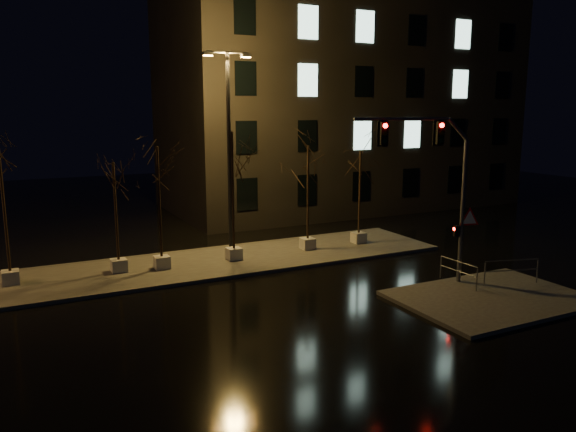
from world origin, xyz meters
TOP-DOWN VIEW (x-y plane):
  - ground at (0.00, 0.00)m, footprint 90.00×90.00m
  - median at (0.00, 6.00)m, footprint 22.00×5.00m
  - sidewalk_corner at (7.50, -3.50)m, footprint 7.00×5.00m
  - building at (14.00, 18.00)m, footprint 25.00×12.00m
  - tree_0 at (-8.70, 6.37)m, footprint 1.80×1.80m
  - tree_1 at (-4.47, 6.21)m, footprint 1.80×1.80m
  - tree_2 at (-2.67, 5.88)m, footprint 1.80×1.80m
  - tree_3 at (0.74, 5.84)m, footprint 1.80×1.80m
  - tree_4 at (4.81, 6.07)m, footprint 1.80×1.80m
  - tree_5 at (7.86, 6.02)m, footprint 1.80×1.80m
  - traffic_signal_mast at (6.69, -1.24)m, footprint 5.28×1.47m
  - streetlight_main at (1.30, 7.68)m, footprint 2.40×0.29m
  - guard_rail_a at (9.32, -2.76)m, footprint 2.28×0.71m
  - guard_rail_b at (7.42, -1.79)m, footprint 0.10×2.03m

SIDE VIEW (x-z plane):
  - ground at x=0.00m, z-range 0.00..0.00m
  - median at x=0.00m, z-range 0.00..0.15m
  - sidewalk_corner at x=7.50m, z-range 0.00..0.15m
  - guard_rail_b at x=7.42m, z-range 0.29..1.25m
  - guard_rail_a at x=9.32m, z-range 0.31..1.33m
  - tree_1 at x=-4.47m, z-range 1.42..6.30m
  - tree_5 at x=7.86m, z-range 1.44..6.43m
  - tree_4 at x=4.81m, z-range 1.53..6.87m
  - tree_2 at x=-2.67m, z-range 1.58..7.12m
  - tree_0 at x=-8.70m, z-range 1.60..7.20m
  - traffic_signal_mast at x=6.69m, z-range 1.19..7.84m
  - tree_3 at x=0.74m, z-range 1.73..7.85m
  - streetlight_main at x=1.30m, z-range 0.89..10.53m
  - building at x=14.00m, z-range 0.00..15.00m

